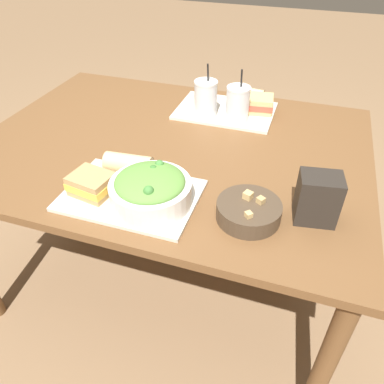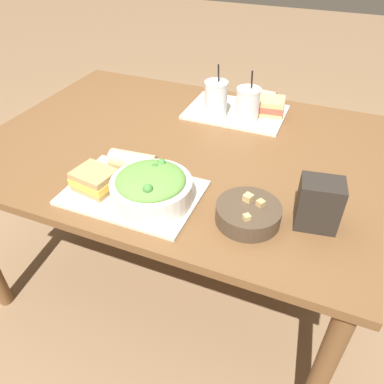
% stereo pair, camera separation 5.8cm
% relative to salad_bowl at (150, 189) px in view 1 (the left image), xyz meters
% --- Properties ---
extents(ground_plane, '(12.00, 12.00, 0.00)m').
position_rel_salad_bowl_xyz_m(ground_plane, '(-0.08, 0.36, -0.79)').
color(ground_plane, '#846647').
extents(dining_table, '(1.46, 1.08, 0.73)m').
position_rel_salad_bowl_xyz_m(dining_table, '(-0.08, 0.36, -0.14)').
color(dining_table, brown).
rests_on(dining_table, ground_plane).
extents(tray_near, '(0.41, 0.28, 0.01)m').
position_rel_salad_bowl_xyz_m(tray_near, '(-0.07, 0.02, -0.06)').
color(tray_near, beige).
rests_on(tray_near, dining_table).
extents(tray_far, '(0.41, 0.28, 0.01)m').
position_rel_salad_bowl_xyz_m(tray_far, '(0.05, 0.68, -0.06)').
color(tray_far, beige).
rests_on(tray_far, dining_table).
extents(salad_bowl, '(0.24, 0.24, 0.11)m').
position_rel_salad_bowl_xyz_m(salad_bowl, '(0.00, 0.00, 0.00)').
color(salad_bowl, white).
rests_on(salad_bowl, tray_near).
extents(soup_bowl, '(0.19, 0.19, 0.07)m').
position_rel_salad_bowl_xyz_m(soup_bowl, '(0.29, 0.04, -0.03)').
color(soup_bowl, '#473828').
rests_on(soup_bowl, dining_table).
extents(sandwich_near, '(0.14, 0.12, 0.06)m').
position_rel_salad_bowl_xyz_m(sandwich_near, '(-0.19, -0.01, -0.02)').
color(sandwich_near, tan).
rests_on(sandwich_near, tray_near).
extents(baguette_near, '(0.16, 0.08, 0.07)m').
position_rel_salad_bowl_xyz_m(baguette_near, '(-0.13, 0.12, -0.02)').
color(baguette_near, '#DBBC84').
rests_on(baguette_near, tray_near).
extents(sandwich_far, '(0.15, 0.13, 0.06)m').
position_rel_salad_bowl_xyz_m(sandwich_far, '(0.18, 0.72, -0.02)').
color(sandwich_far, tan).
rests_on(sandwich_far, tray_far).
extents(baguette_far, '(0.13, 0.08, 0.07)m').
position_rel_salad_bowl_xyz_m(baguette_far, '(0.14, 0.79, -0.02)').
color(baguette_far, '#DBBC84').
rests_on(baguette_far, tray_far).
extents(drink_cup_dark, '(0.10, 0.10, 0.22)m').
position_rel_salad_bowl_xyz_m(drink_cup_dark, '(-0.01, 0.60, 0.02)').
color(drink_cup_dark, silver).
rests_on(drink_cup_dark, tray_far).
extents(drink_cup_red, '(0.10, 0.10, 0.21)m').
position_rel_salad_bowl_xyz_m(drink_cup_red, '(0.12, 0.60, 0.02)').
color(drink_cup_red, silver).
rests_on(drink_cup_red, tray_far).
extents(chip_bag, '(0.13, 0.10, 0.15)m').
position_rel_salad_bowl_xyz_m(chip_bag, '(0.46, 0.09, 0.01)').
color(chip_bag, '#28231E').
rests_on(chip_bag, dining_table).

